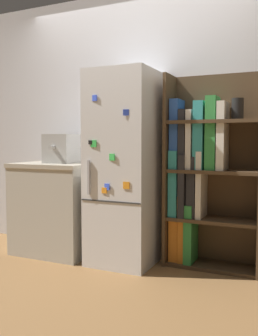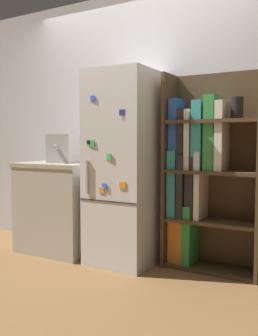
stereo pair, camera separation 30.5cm
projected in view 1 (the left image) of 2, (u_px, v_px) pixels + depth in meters
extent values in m
plane|color=olive|center=(120.00, 265.00, 3.40)|extent=(16.00, 16.00, 0.00)
cube|color=silver|center=(140.00, 124.00, 3.74)|extent=(8.00, 0.05, 2.60)
cube|color=silver|center=(126.00, 168.00, 3.46)|extent=(0.58, 0.63, 1.75)
cube|color=#333333|center=(110.00, 202.00, 3.19)|extent=(0.56, 0.01, 0.01)
cube|color=#B2B2B7|center=(89.00, 177.00, 3.24)|extent=(0.02, 0.02, 0.30)
cube|color=black|center=(90.00, 142.00, 3.23)|extent=(0.03, 0.01, 0.03)
cube|color=green|center=(112.00, 157.00, 3.15)|extent=(0.06, 0.02, 0.06)
cube|color=orange|center=(126.00, 185.00, 3.11)|extent=(0.06, 0.01, 0.06)
cube|color=blue|center=(107.00, 187.00, 3.19)|extent=(0.05, 0.02, 0.05)
cube|color=blue|center=(95.00, 98.00, 3.18)|extent=(0.05, 0.02, 0.05)
cube|color=green|center=(94.00, 144.00, 3.21)|extent=(0.06, 0.01, 0.06)
cube|color=orange|center=(104.00, 190.00, 3.20)|extent=(0.05, 0.01, 0.05)
cube|color=blue|center=(126.00, 112.00, 3.07)|extent=(0.05, 0.02, 0.05)
cube|color=#4C3823|center=(170.00, 170.00, 3.44)|extent=(0.03, 0.33, 1.72)
cube|color=#4C3823|center=(217.00, 170.00, 3.41)|extent=(0.84, 0.03, 1.72)
cube|color=#4C3823|center=(212.00, 266.00, 3.33)|extent=(0.78, 0.30, 0.03)
cube|color=#4C3823|center=(213.00, 220.00, 3.30)|extent=(0.78, 0.30, 0.03)
cube|color=#4C3823|center=(213.00, 171.00, 3.27)|extent=(0.78, 0.30, 0.03)
cube|color=#4C3823|center=(214.00, 122.00, 3.24)|extent=(0.78, 0.30, 0.03)
cube|color=orange|center=(176.00, 227.00, 3.45)|extent=(0.08, 0.21, 0.60)
cube|color=orange|center=(184.00, 234.00, 3.42)|extent=(0.05, 0.21, 0.50)
cube|color=#338C3F|center=(191.00, 233.00, 3.39)|extent=(0.07, 0.26, 0.53)
cube|color=teal|center=(176.00, 183.00, 3.43)|extent=(0.08, 0.26, 0.60)
cube|color=#262628|center=(185.00, 185.00, 3.38)|extent=(0.06, 0.28, 0.56)
cube|color=#262628|center=(193.00, 187.00, 3.35)|extent=(0.08, 0.23, 0.55)
cube|color=silver|center=(202.00, 184.00, 3.33)|extent=(0.05, 0.27, 0.59)
cube|color=#2D59B2|center=(177.00, 134.00, 3.39)|extent=(0.08, 0.22, 0.62)
cube|color=#262628|center=(185.00, 140.00, 3.37)|extent=(0.06, 0.26, 0.53)
cube|color=silver|center=(191.00, 140.00, 3.33)|extent=(0.05, 0.24, 0.52)
cube|color=teal|center=(201.00, 136.00, 3.30)|extent=(0.09, 0.24, 0.60)
cube|color=#338C3F|center=(212.00, 133.00, 3.24)|extent=(0.09, 0.22, 0.63)
cube|color=silver|center=(223.00, 136.00, 3.22)|extent=(0.07, 0.25, 0.58)
cylinder|color=black|center=(238.00, 109.00, 3.15)|extent=(0.10, 0.10, 0.18)
cube|color=#BCB7A8|center=(58.00, 209.00, 3.80)|extent=(0.77, 0.64, 0.87)
cube|color=#B2A893|center=(58.00, 165.00, 3.77)|extent=(0.79, 0.66, 0.04)
cube|color=#A5A39E|center=(62.00, 149.00, 3.75)|extent=(0.29, 0.26, 0.29)
cylinder|color=#A5A39E|center=(52.00, 147.00, 3.60)|extent=(0.04, 0.06, 0.04)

